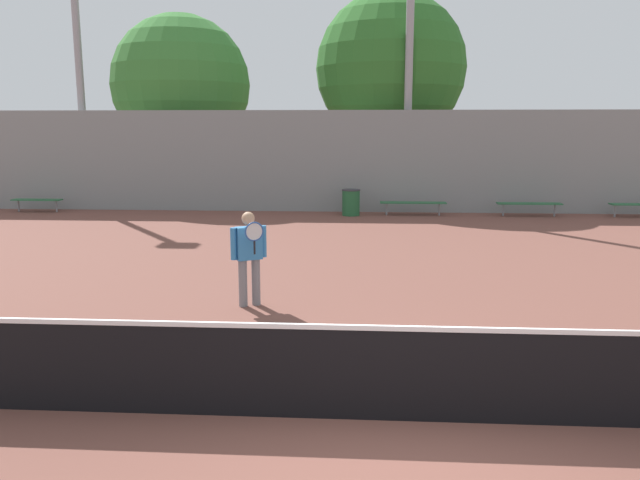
# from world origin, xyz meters

# --- Properties ---
(ground_plane) EXTENTS (100.00, 100.00, 0.00)m
(ground_plane) POSITION_xyz_m (0.00, 0.00, 0.00)
(ground_plane) COLOR brown
(tennis_net) EXTENTS (10.39, 0.09, 0.99)m
(tennis_net) POSITION_xyz_m (0.00, 0.00, 0.50)
(tennis_net) COLOR black
(tennis_net) RESTS_ON ground_plane
(tennis_player) EXTENTS (0.55, 0.52, 1.56)m
(tennis_player) POSITION_xyz_m (-2.16, 3.96, 0.89)
(tennis_player) COLOR slate
(tennis_player) RESTS_ON ground_plane
(bench_courtside_near) EXTENTS (2.19, 0.40, 0.44)m
(bench_courtside_near) POSITION_xyz_m (1.40, 14.91, 0.40)
(bench_courtside_near) COLOR #28663D
(bench_courtside_near) RESTS_ON ground_plane
(bench_courtside_far) EXTENTS (2.08, 0.40, 0.44)m
(bench_courtside_far) POSITION_xyz_m (5.20, 14.91, 0.40)
(bench_courtside_far) COLOR #28663D
(bench_courtside_far) RESTS_ON ground_plane
(bench_adjacent_court) EXTENTS (1.70, 0.40, 0.44)m
(bench_adjacent_court) POSITION_xyz_m (-11.54, 14.91, 0.40)
(bench_adjacent_court) COLOR #28663D
(bench_adjacent_court) RESTS_ON ground_plane
(bench_by_gate) EXTENTS (1.66, 0.40, 0.44)m
(bench_by_gate) POSITION_xyz_m (8.62, 14.91, 0.40)
(bench_by_gate) COLOR #28663D
(bench_by_gate) RESTS_ON ground_plane
(light_pole_far_right) EXTENTS (0.90, 0.60, 9.80)m
(light_pole_far_right) POSITION_xyz_m (-10.39, 16.39, 5.67)
(light_pole_far_right) COLOR #939399
(light_pole_far_right) RESTS_ON ground_plane
(light_pole_center_back) EXTENTS (0.90, 0.60, 11.77)m
(light_pole_center_back) POSITION_xyz_m (1.25, 16.35, 6.63)
(light_pole_center_back) COLOR #939399
(light_pole_center_back) RESTS_ON ground_plane
(trash_bin) EXTENTS (0.61, 0.61, 0.87)m
(trash_bin) POSITION_xyz_m (-0.67, 14.73, 0.44)
(trash_bin) COLOR #235B33
(trash_bin) RESTS_ON ground_plane
(back_fence) EXTENTS (33.03, 0.06, 3.47)m
(back_fence) POSITION_xyz_m (0.00, 15.66, 1.74)
(back_fence) COLOR gray
(back_fence) RESTS_ON ground_plane
(tree_green_broad) EXTENTS (5.47, 5.47, 7.29)m
(tree_green_broad) POSITION_xyz_m (-7.53, 19.17, 4.54)
(tree_green_broad) COLOR brown
(tree_green_broad) RESTS_ON ground_plane
(tree_dark_dense) EXTENTS (5.83, 5.83, 8.06)m
(tree_dark_dense) POSITION_xyz_m (0.77, 19.29, 5.14)
(tree_dark_dense) COLOR brown
(tree_dark_dense) RESTS_ON ground_plane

